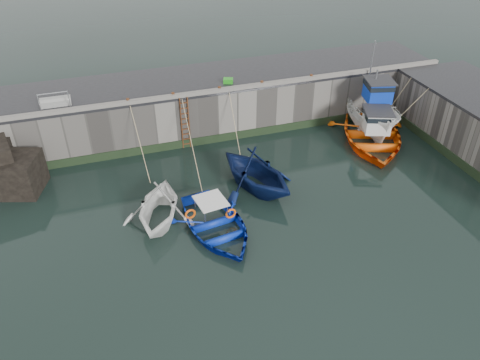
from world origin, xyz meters
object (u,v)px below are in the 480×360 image
object	(u,v)px
bollard_b	(173,95)
bollard_e	(311,77)
bollard_c	(219,89)
bollard_d	(262,83)
boat_near_blue	(216,230)
fish_crate	(228,81)
boat_near_blacktrim	(255,188)
boat_far_white	(371,113)
boat_near_white	(160,220)
ladder	(185,123)
boat_far_orange	(372,135)
bollard_a	(128,101)

from	to	relation	value
bollard_b	bollard_e	size ratio (longest dim) A/B	1.00
bollard_c	bollard_d	xyz separation A→B (m)	(2.60, 0.00, 0.00)
boat_near_blue	fish_crate	xyz separation A→B (m)	(3.46, 9.19, 3.29)
boat_near_blacktrim	bollard_d	world-z (taller)	bollard_d
boat_far_white	bollard_b	xyz separation A→B (m)	(-11.99, 1.66, 2.21)
boat_near_white	boat_near_blue	distance (m)	2.80
ladder	boat_far_orange	size ratio (longest dim) A/B	0.38
boat_near_blue	bollard_b	size ratio (longest dim) A/B	18.89
bollard_a	bollard_d	world-z (taller)	same
boat_near_white	boat_far_orange	size ratio (longest dim) A/B	0.51
boat_near_blacktrim	bollard_d	bearing A→B (deg)	45.16
bollard_d	bollard_b	bearing A→B (deg)	180.00
fish_crate	bollard_a	world-z (taller)	bollard_a
ladder	boat_near_blue	bearing A→B (deg)	-93.08
boat_near_blue	fish_crate	size ratio (longest dim) A/B	9.41
boat_near_blacktrim	bollard_e	size ratio (longest dim) A/B	17.56
ladder	boat_near_white	world-z (taller)	ladder
boat_near_white	bollard_b	bearing A→B (deg)	91.06
bollard_c	bollard_d	size ratio (longest dim) A/B	1.00
bollard_b	boat_near_white	bearing A→B (deg)	-108.79
bollard_d	boat_near_white	bearing A→B (deg)	-138.77
boat_far_white	ladder	bearing A→B (deg)	-172.27
bollard_b	bollard_d	xyz separation A→B (m)	(5.30, 0.00, 0.00)
bollard_a	bollard_b	bearing A→B (deg)	0.00
bollard_a	bollard_e	distance (m)	11.00
fish_crate	bollard_e	xyz separation A→B (m)	(4.97, -1.01, 0.01)
ladder	boat_near_white	distance (m)	7.04
boat_far_white	bollard_e	size ratio (longest dim) A/B	25.51
boat_near_blue	boat_far_orange	world-z (taller)	boat_far_orange
boat_near_blue	boat_near_blacktrim	bearing A→B (deg)	34.39
fish_crate	boat_far_orange	bearing A→B (deg)	-7.57
ladder	bollard_b	distance (m)	1.81
boat_near_white	fish_crate	world-z (taller)	fish_crate
boat_far_white	bollard_d	size ratio (longest dim) A/B	25.51
bollard_a	boat_far_white	bearing A→B (deg)	-6.54
boat_far_orange	boat_near_blue	bearing A→B (deg)	-134.89
boat_far_white	bollard_c	distance (m)	9.69
boat_near_blacktrim	fish_crate	world-z (taller)	fish_crate
boat_near_blacktrim	bollard_a	bearing A→B (deg)	112.71
boat_near_blacktrim	boat_far_white	distance (m)	9.88
ladder	boat_far_white	size ratio (longest dim) A/B	0.45
bollard_a	bollard_b	xyz separation A→B (m)	(2.50, 0.00, 0.00)
ladder	boat_near_blacktrim	bearing A→B (deg)	-64.64
boat_near_blacktrim	fish_crate	bearing A→B (deg)	63.08
bollard_e	boat_far_orange	bearing A→B (deg)	-49.13
bollard_c	boat_far_white	bearing A→B (deg)	-10.14
boat_near_blacktrim	bollard_a	size ratio (longest dim) A/B	17.56
ladder	bollard_d	bearing A→B (deg)	4.00
bollard_a	bollard_e	size ratio (longest dim) A/B	1.00
ladder	bollard_a	world-z (taller)	bollard_a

